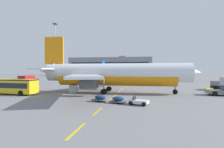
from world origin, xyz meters
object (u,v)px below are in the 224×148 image
at_px(apron_shuttle_bus, 9,85).
at_px(apron_light_mast_near, 55,45).
at_px(airliner_foreground, 113,74).
at_px(catering_truck, 28,81).
at_px(uld_cargo_container, 73,89).
at_px(airliner_mid_left, 111,73).
at_px(baggage_train, 118,100).

relative_size(apron_shuttle_bus, apron_light_mast_near, 0.45).
relative_size(airliner_foreground, catering_truck, 4.93).
bearing_deg(apron_light_mast_near, catering_truck, -76.92).
distance_m(uld_cargo_container, apron_light_mast_near, 53.40).
distance_m(airliner_mid_left, catering_truck, 53.20).
distance_m(airliner_foreground, uld_cargo_container, 9.19).
relative_size(baggage_train, apron_light_mast_near, 0.32).
xyz_separation_m(airliner_mid_left, apron_light_mast_near, (-23.40, -19.46, 13.57)).
distance_m(catering_truck, uld_cargo_container, 22.93).
height_order(apron_shuttle_bus, uld_cargo_container, apron_shuttle_bus).
xyz_separation_m(uld_cargo_container, apron_light_mast_near, (-26.59, 43.51, 15.88)).
bearing_deg(catering_truck, airliner_foreground, -22.80).
xyz_separation_m(baggage_train, uld_cargo_container, (-11.28, 10.90, 0.28)).
xyz_separation_m(apron_shuttle_bus, apron_light_mast_near, (-15.03, 48.52, 14.93)).
bearing_deg(catering_truck, apron_light_mast_near, 103.08).
distance_m(airliner_foreground, baggage_train, 12.25).
height_order(catering_truck, uld_cargo_container, catering_truck).
relative_size(airliner_foreground, airliner_mid_left, 1.27).
height_order(airliner_mid_left, baggage_train, airliner_mid_left).
xyz_separation_m(airliner_foreground, apron_light_mast_near, (-35.20, 42.95, 12.73)).
bearing_deg(apron_light_mast_near, airliner_mid_left, 39.75).
distance_m(airliner_mid_left, apron_light_mast_near, 33.33).
xyz_separation_m(apron_shuttle_bus, catering_truck, (-7.78, 17.31, -0.10)).
height_order(airliner_foreground, catering_truck, airliner_foreground).
bearing_deg(baggage_train, uld_cargo_container, 135.99).
bearing_deg(uld_cargo_container, apron_light_mast_near, 121.43).
xyz_separation_m(apron_shuttle_bus, uld_cargo_container, (11.56, 5.01, -0.95)).
xyz_separation_m(catering_truck, baggage_train, (30.62, -23.20, -1.12)).
xyz_separation_m(airliner_foreground, baggage_train, (2.67, -11.45, -3.42)).
bearing_deg(uld_cargo_container, catering_truck, 147.55).
relative_size(apron_shuttle_bus, catering_truck, 1.74).
bearing_deg(uld_cargo_container, airliner_mid_left, 92.90).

